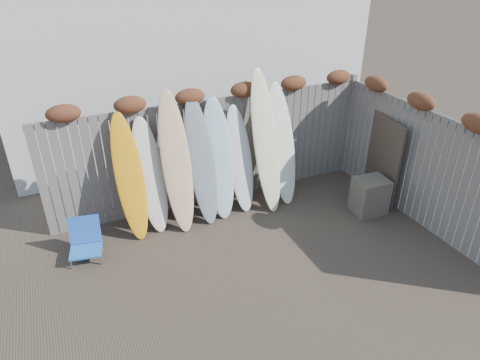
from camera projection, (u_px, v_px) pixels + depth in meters
name	position (u px, v px, depth m)	size (l,w,h in m)	color
ground	(273.00, 273.00, 6.41)	(80.00, 80.00, 0.00)	#493A2D
back_fence	(216.00, 142.00, 7.78)	(6.05, 0.28, 2.24)	slate
right_fence	(427.00, 162.00, 7.14)	(0.28, 4.40, 2.24)	slate
beach_chair	(85.00, 240.00, 6.66)	(0.56, 0.58, 0.63)	blue
wooden_crate	(370.00, 196.00, 7.76)	(0.57, 0.48, 0.67)	#746957
lattice_panel	(383.00, 159.00, 8.00)	(0.05, 1.08, 1.62)	#3D2F25
surfboard_0	(130.00, 178.00, 6.91)	(0.46, 0.07, 2.14)	orange
surfboard_1	(150.00, 176.00, 7.11)	(0.48, 0.07, 1.99)	silver
surfboard_2	(176.00, 163.00, 7.08)	(0.49, 0.07, 2.41)	#E9A879
surfboard_3	(201.00, 162.00, 7.30)	(0.47, 0.07, 2.25)	slate
surfboard_4	(219.00, 159.00, 7.47)	(0.52, 0.07, 2.17)	silver
surfboard_5	(240.00, 159.00, 7.68)	(0.46, 0.07, 1.97)	silver
surfboard_6	(266.00, 142.00, 7.61)	(0.48, 0.07, 2.60)	#FCF5C2
surfboard_7	(282.00, 145.00, 7.89)	(0.52, 0.07, 2.28)	white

